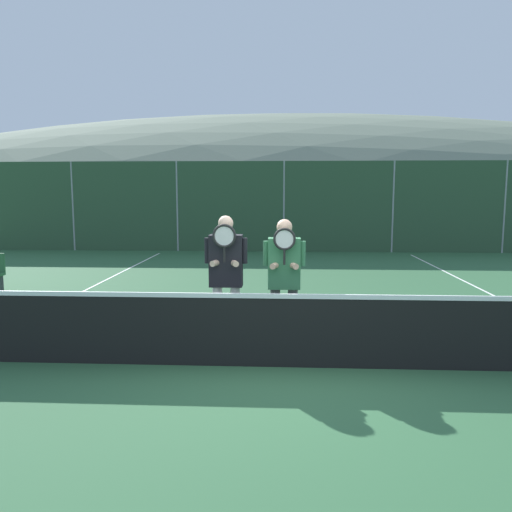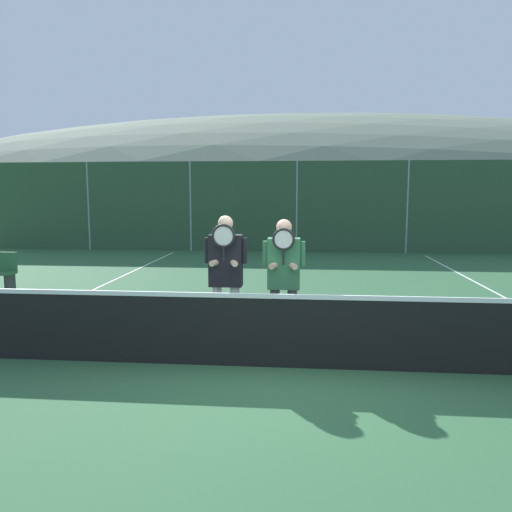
% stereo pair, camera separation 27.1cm
% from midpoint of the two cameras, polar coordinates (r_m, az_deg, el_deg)
% --- Properties ---
extents(ground_plane, '(120.00, 120.00, 0.00)m').
position_cam_midpoint_polar(ground_plane, '(6.18, 2.07, -12.57)').
color(ground_plane, '#2D5B38').
extents(hill_distant, '(104.62, 58.12, 20.34)m').
position_cam_midpoint_polar(hill_distant, '(59.02, 2.97, 5.31)').
color(hill_distant, slate).
rests_on(hill_distant, ground_plane).
extents(clubhouse_building, '(23.40, 5.50, 3.44)m').
position_cam_midpoint_polar(clubhouse_building, '(26.27, 4.62, 6.55)').
color(clubhouse_building, beige).
rests_on(clubhouse_building, ground_plane).
extents(fence_back, '(22.71, 0.06, 3.16)m').
position_cam_midpoint_polar(fence_back, '(17.55, 2.76, 5.65)').
color(fence_back, gray).
rests_on(fence_back, ground_plane).
extents(tennis_net, '(11.48, 0.09, 1.00)m').
position_cam_midpoint_polar(tennis_net, '(6.03, 2.09, -8.40)').
color(tennis_net, gray).
rests_on(tennis_net, ground_plane).
extents(court_line_left_sideline, '(0.05, 16.00, 0.01)m').
position_cam_midpoint_polar(court_line_left_sideline, '(10.05, -22.85, -5.29)').
color(court_line_left_sideline, white).
rests_on(court_line_left_sideline, ground_plane).
extents(player_leftmost, '(0.57, 0.34, 1.80)m').
position_cam_midpoint_polar(player_leftmost, '(6.59, -4.62, -1.83)').
color(player_leftmost, white).
rests_on(player_leftmost, ground_plane).
extents(player_center_left, '(0.56, 0.34, 1.75)m').
position_cam_midpoint_polar(player_center_left, '(6.55, 2.05, -2.12)').
color(player_center_left, '#56565B').
rests_on(player_center_left, ground_plane).
extents(car_far_left, '(4.02, 2.04, 1.65)m').
position_cam_midpoint_polar(car_far_left, '(21.12, -15.49, 3.70)').
color(car_far_left, '#B2B7BC').
rests_on(car_far_left, ground_plane).
extents(car_left_of_center, '(4.43, 2.05, 1.89)m').
position_cam_midpoint_polar(car_left_of_center, '(20.30, -2.27, 4.11)').
color(car_left_of_center, '#B2B7BC').
rests_on(car_left_of_center, ground_plane).
extents(car_center, '(4.78, 2.08, 1.86)m').
position_cam_midpoint_polar(car_center, '(20.30, 12.51, 3.91)').
color(car_center, maroon).
rests_on(car_center, ground_plane).
extents(car_right_of_center, '(4.64, 1.92, 1.85)m').
position_cam_midpoint_polar(car_right_of_center, '(21.72, 26.53, 3.52)').
color(car_right_of_center, navy).
rests_on(car_right_of_center, ground_plane).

